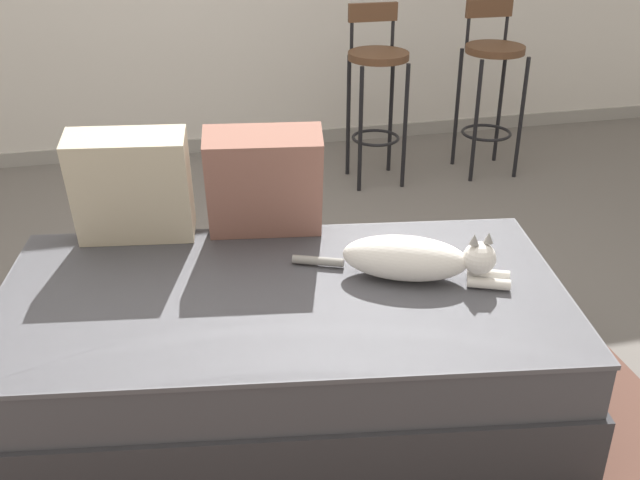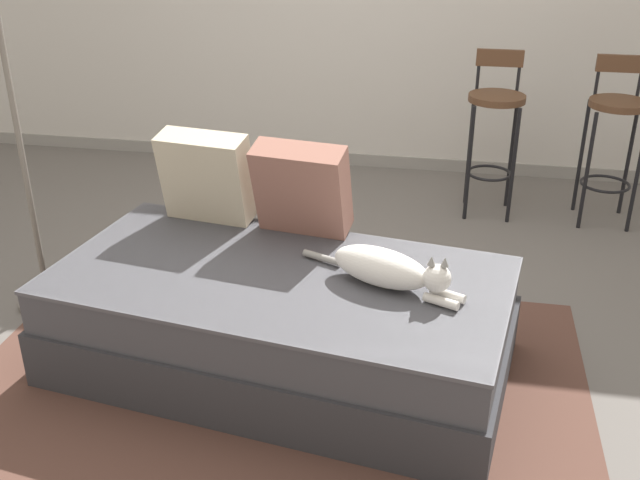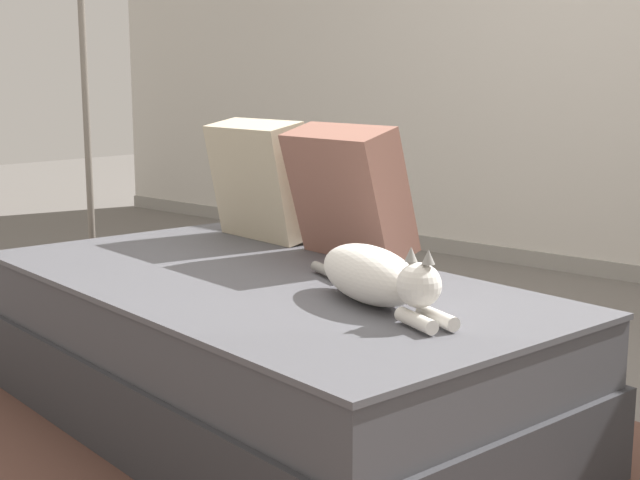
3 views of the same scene
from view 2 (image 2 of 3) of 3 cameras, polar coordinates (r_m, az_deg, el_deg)
name	(u,v)px [view 2 (image 2 of 3)]	position (r m, az deg, el deg)	size (l,w,h in m)	color
ground_plane	(301,317)	(3.65, -1.46, -5.91)	(16.00, 16.00, 0.00)	#66605B
wall_baseboard_trim	(362,160)	(5.60, 3.20, 6.12)	(8.00, 0.02, 0.09)	gray
area_rug	(265,406)	(3.09, -4.20, -12.52)	(2.59, 2.09, 0.01)	brown
couch	(281,320)	(3.20, -2.99, -6.08)	(2.02, 1.26, 0.45)	#353539
throw_pillow_corner	(207,177)	(3.53, -8.64, 4.79)	(0.44, 0.29, 0.44)	beige
throw_pillow_middle	(302,189)	(3.34, -1.38, 3.92)	(0.45, 0.32, 0.44)	#936051
cat	(388,269)	(2.97, 5.19, -2.20)	(0.69, 0.37, 0.19)	white
bar_stool_near_window	(495,118)	(4.72, 13.17, 9.04)	(0.34, 0.34, 1.00)	black
bar_stool_by_doorway	(615,126)	(4.81, 21.53, 8.06)	(0.34, 0.34, 1.00)	black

